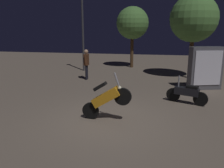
{
  "coord_description": "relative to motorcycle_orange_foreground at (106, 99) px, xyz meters",
  "views": [
    {
      "loc": [
        1.48,
        -6.97,
        2.97
      ],
      "look_at": [
        -0.06,
        1.02,
        1.0
      ],
      "focal_mm": 37.02,
      "sensor_mm": 36.0,
      "label": 1
    }
  ],
  "objects": [
    {
      "name": "ground_plane",
      "position": [
        0.06,
        -0.02,
        -0.74
      ],
      "size": [
        40.0,
        40.0,
        0.0
      ],
      "primitive_type": "plane",
      "color": "#756656"
    },
    {
      "name": "motorcycle_orange_foreground",
      "position": [
        0.0,
        0.0,
        0.0
      ],
      "size": [
        1.66,
        0.38,
        1.63
      ],
      "rotation": [
        0.0,
        0.0,
        -0.09
      ],
      "color": "black",
      "rests_on": "ground_plane"
    },
    {
      "name": "motorcycle_black_parked_left",
      "position": [
        2.81,
        2.33,
        -0.31
      ],
      "size": [
        1.57,
        0.74,
        1.11
      ],
      "rotation": [
        0.0,
        0.0,
        2.74
      ],
      "color": "black",
      "rests_on": "ground_plane"
    },
    {
      "name": "person_rider_beside",
      "position": [
        -2.47,
        5.89,
        0.33
      ],
      "size": [
        0.25,
        0.67,
        1.78
      ],
      "rotation": [
        0.0,
        0.0,
        0.02
      ],
      "color": "black",
      "rests_on": "ground_plane"
    },
    {
      "name": "streetlamp_near",
      "position": [
        -3.55,
        8.74,
        2.61
      ],
      "size": [
        0.36,
        0.36,
        5.32
      ],
      "color": "#38383D",
      "rests_on": "ground_plane"
    },
    {
      "name": "tree_left_bg",
      "position": [
        -0.33,
        10.83,
        2.59
      ],
      "size": [
        2.41,
        2.41,
        4.56
      ],
      "color": "#4C331E",
      "rests_on": "ground_plane"
    },
    {
      "name": "tree_center_bg",
      "position": [
        3.58,
        7.54,
        2.77
      ],
      "size": [
        2.75,
        2.75,
        4.9
      ],
      "color": "#4C331E",
      "rests_on": "ground_plane"
    },
    {
      "name": "kiosk_billboard",
      "position": [
        3.95,
        4.93,
        0.31
      ],
      "size": [
        1.68,
        0.94,
        2.1
      ],
      "rotation": [
        0.0,
        0.0,
        3.43
      ],
      "color": "#595960",
      "rests_on": "ground_plane"
    }
  ]
}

